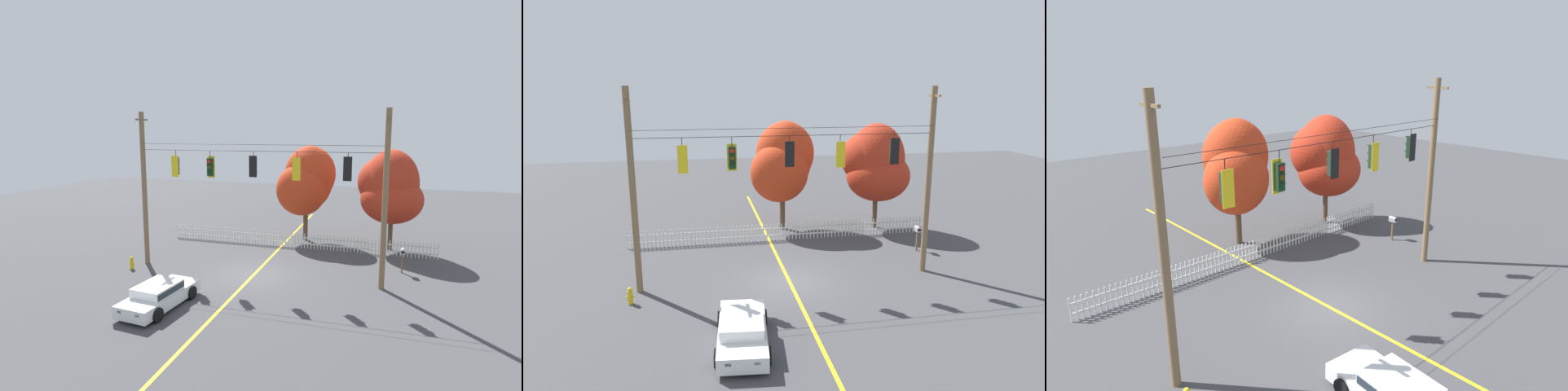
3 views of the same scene
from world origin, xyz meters
TOP-DOWN VIEW (x-y plane):
  - ground at (0.00, 0.00)m, footprint 80.00×80.00m
  - lane_centerline_stripe at (0.00, 0.00)m, footprint 0.16×36.00m
  - signal_support_span at (0.00, -0.00)m, footprint 14.05×1.10m
  - traffic_signal_northbound_secondary at (-4.71, -0.01)m, footprint 0.43×0.38m
  - traffic_signal_eastbound_side at (-2.56, 0.01)m, footprint 0.43×0.38m
  - traffic_signal_southbound_primary at (0.00, -0.01)m, footprint 0.43×0.38m
  - traffic_signal_northbound_primary at (2.38, -0.01)m, footprint 0.43×0.38m
  - traffic_signal_westbound_side at (5.01, -0.01)m, footprint 0.43×0.38m
  - white_picket_fence at (0.98, 6.08)m, footprint 18.42×0.06m
  - autumn_maple_near_fence at (1.32, 8.44)m, footprint 4.20×3.81m
  - autumn_maple_mid at (7.07, 7.46)m, footprint 4.32×3.96m
  - parked_car at (-2.75, -5.39)m, footprint 2.19×4.43m
  - fire_hydrant at (-7.14, -1.22)m, footprint 0.38×0.22m
  - roadside_mailbox at (7.94, 2.84)m, footprint 0.25×0.44m

SIDE VIEW (x-z plane):
  - ground at x=0.00m, z-range 0.00..0.00m
  - lane_centerline_stripe at x=0.00m, z-range 0.00..0.01m
  - fire_hydrant at x=-7.14m, z-range -0.01..0.74m
  - white_picket_fence at x=0.98m, z-range 0.00..1.04m
  - parked_car at x=-2.75m, z-range 0.03..1.18m
  - roadside_mailbox at x=7.94m, z-range 0.45..1.87m
  - autumn_maple_mid at x=7.07m, z-range 0.81..7.64m
  - autumn_maple_near_fence at x=1.32m, z-range 0.99..7.98m
  - signal_support_span at x=0.00m, z-range 0.08..9.19m
  - traffic_signal_eastbound_side at x=-2.56m, z-range 5.25..6.78m
  - traffic_signal_northbound_secondary at x=-4.71m, z-range 5.25..6.78m
  - traffic_signal_northbound_primary at x=2.38m, z-range 5.30..6.79m
  - traffic_signal_southbound_primary at x=0.00m, z-range 5.42..6.82m
  - traffic_signal_westbound_side at x=5.01m, z-range 5.41..6.84m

